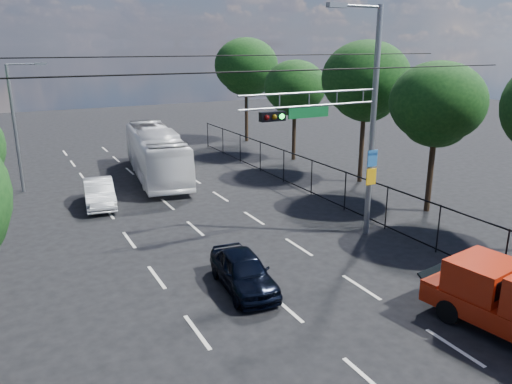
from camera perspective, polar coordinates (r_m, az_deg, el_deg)
ground at (r=13.53m, az=12.75°, el=-20.22°), size 120.00×120.00×0.00m
lane_markings at (r=24.58m, az=-8.63°, el=-2.66°), size 6.12×38.00×0.01m
signal_mast at (r=20.61m, az=10.70°, el=8.54°), size 6.43×0.39×9.50m
streetlight_left at (r=30.33m, az=-25.59°, el=7.22°), size 2.09×0.22×7.08m
utility_wires at (r=18.43m, az=-4.14°, el=14.09°), size 22.00×5.04×0.74m
fence_right at (r=26.10m, az=8.59°, el=0.84°), size 0.06×34.03×2.00m
tree_right_b at (r=25.40m, az=19.95°, el=8.89°), size 4.50×4.50×7.31m
tree_right_c at (r=30.09m, az=12.39°, el=11.82°), size 5.10×5.10×8.29m
tree_right_d at (r=35.59m, az=4.47°, el=11.39°), size 4.32×4.32×7.02m
tree_right_e at (r=42.59m, az=-1.12°, el=13.73°), size 5.28×5.28×8.58m
navy_hatchback at (r=17.07m, az=-1.45°, el=-9.01°), size 1.92×3.93×1.29m
white_bus at (r=31.67m, az=-11.36°, el=4.35°), size 4.00×11.04×3.01m
white_van at (r=26.85m, az=-17.49°, el=-0.10°), size 1.92×4.24×1.35m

